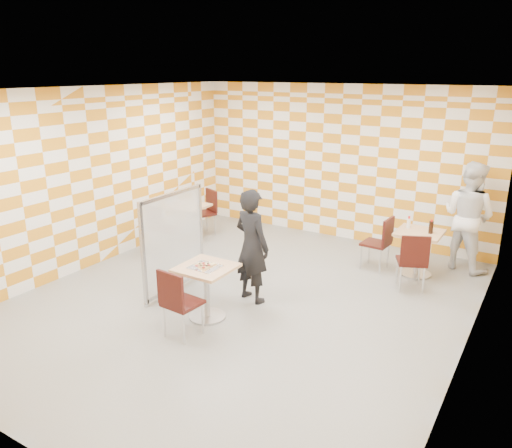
{
  "coord_description": "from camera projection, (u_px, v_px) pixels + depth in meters",
  "views": [
    {
      "loc": [
        3.63,
        -5.57,
        3.25
      ],
      "look_at": [
        0.1,
        0.2,
        1.15
      ],
      "focal_mm": 35.0,
      "sensor_mm": 36.0,
      "label": 1
    }
  ],
  "objects": [
    {
      "name": "room_shell",
      "position": [
        262.0,
        194.0,
        7.31
      ],
      "size": [
        7.0,
        7.0,
        7.0
      ],
      "color": "gray",
      "rests_on": "ground"
    },
    {
      "name": "pizza_on_foil",
      "position": [
        205.0,
        266.0,
        6.59
      ],
      "size": [
        0.4,
        0.4,
        0.04
      ],
      "color": "silver",
      "rests_on": "main_table"
    },
    {
      "name": "chair_empty_far",
      "position": [
        207.0,
        208.0,
        10.14
      ],
      "size": [
        0.56,
        0.57,
        0.92
      ],
      "color": "#340E0A",
      "rests_on": "ground"
    },
    {
      "name": "chair_second_front",
      "position": [
        413.0,
        258.0,
        7.48
      ],
      "size": [
        0.56,
        0.56,
        0.92
      ],
      "color": "#340E0A",
      "rests_on": "ground"
    },
    {
      "name": "second_table",
      "position": [
        418.0,
        246.0,
        8.11
      ],
      "size": [
        0.7,
        0.7,
        0.75
      ],
      "color": "tan",
      "rests_on": "ground"
    },
    {
      "name": "main_table",
      "position": [
        206.0,
        283.0,
        6.68
      ],
      "size": [
        0.7,
        0.7,
        0.75
      ],
      "color": "tan",
      "rests_on": "ground"
    },
    {
      "name": "partition",
      "position": [
        174.0,
        242.0,
        7.45
      ],
      "size": [
        0.08,
        1.38,
        1.55
      ],
      "color": "white",
      "rests_on": "ground"
    },
    {
      "name": "man_dark",
      "position": [
        252.0,
        246.0,
        7.13
      ],
      "size": [
        0.69,
        0.54,
        1.67
      ],
      "primitive_type": "imported",
      "rotation": [
        0.0,
        0.0,
        2.89
      ],
      "color": "black",
      "rests_on": "ground"
    },
    {
      "name": "chair_second_side",
      "position": [
        381.0,
        239.0,
        8.3
      ],
      "size": [
        0.46,
        0.45,
        0.92
      ],
      "color": "#340E0A",
      "rests_on": "ground"
    },
    {
      "name": "man_white",
      "position": [
        468.0,
        216.0,
        8.28
      ],
      "size": [
        1.09,
        0.99,
        1.84
      ],
      "primitive_type": "imported",
      "rotation": [
        0.0,
        0.0,
        2.75
      ],
      "color": "white",
      "rests_on": "ground"
    },
    {
      "name": "chair_empty_near",
      "position": [
        159.0,
        225.0,
        9.05
      ],
      "size": [
        0.47,
        0.48,
        0.92
      ],
      "color": "#340E0A",
      "rests_on": "ground"
    },
    {
      "name": "sport_bottle",
      "position": [
        409.0,
        223.0,
        8.2
      ],
      "size": [
        0.06,
        0.06,
        0.2
      ],
      "color": "white",
      "rests_on": "second_table"
    },
    {
      "name": "soda_bottle",
      "position": [
        431.0,
        227.0,
        7.92
      ],
      "size": [
        0.07,
        0.07,
        0.23
      ],
      "color": "black",
      "rests_on": "second_table"
    },
    {
      "name": "empty_table",
      "position": [
        188.0,
        217.0,
        9.67
      ],
      "size": [
        0.7,
        0.7,
        0.75
      ],
      "color": "tan",
      "rests_on": "ground"
    },
    {
      "name": "chair_main_front",
      "position": [
        177.0,
        299.0,
        6.15
      ],
      "size": [
        0.45,
        0.46,
        0.92
      ],
      "color": "#340E0A",
      "rests_on": "ground"
    }
  ]
}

